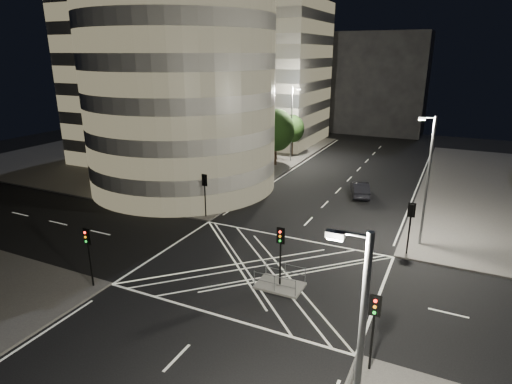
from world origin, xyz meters
The scene contains 23 objects.
ground centered at (0.00, 0.00, 0.00)m, with size 120.00×120.00×0.00m, color black.
sidewalk_far_left centered at (-29.00, 27.00, 0.07)m, with size 42.00×42.00×0.15m, color #504D4B.
central_island centered at (2.00, -1.50, 0.07)m, with size 3.00×2.00×0.15m, color slate.
office_tower_curved centered at (-20.74, 18.74, 12.65)m, with size 30.00×29.00×27.20m.
office_block_rear centered at (-22.00, 42.00, 11.15)m, with size 24.00×16.00×22.00m, color #97958F.
building_far_end centered at (-4.00, 58.00, 9.00)m, with size 18.00×8.00×18.00m, color black.
tree_a centered at (-10.50, 9.00, 4.73)m, with size 4.53×4.53×7.19m.
tree_b centered at (-10.50, 15.00, 5.39)m, with size 4.84×4.84×8.04m.
tree_c centered at (-10.50, 21.00, 4.47)m, with size 4.01×4.01×6.64m.
tree_d centered at (-10.50, 27.00, 4.78)m, with size 4.85×4.85×7.43m.
tree_e centered at (-10.50, 33.00, 4.06)m, with size 3.45×3.45×5.90m.
traffic_signal_fl centered at (-8.80, 6.80, 2.91)m, with size 0.55×0.22×4.00m.
traffic_signal_nl centered at (-8.80, -6.80, 2.91)m, with size 0.55×0.22×4.00m.
traffic_signal_fr centered at (8.80, 6.80, 2.91)m, with size 0.55×0.22×4.00m.
traffic_signal_nr centered at (8.80, -6.80, 2.91)m, with size 0.55×0.22×4.00m.
traffic_signal_island centered at (2.00, -1.50, 2.91)m, with size 0.55×0.22×4.00m.
street_lamp_left_near centered at (-9.44, 12.00, 5.54)m, with size 1.25×0.25×10.00m.
street_lamp_left_far centered at (-9.44, 30.00, 5.54)m, with size 1.25×0.25×10.00m.
street_lamp_right_far centered at (9.44, 9.00, 5.54)m, with size 1.25×0.25×10.00m.
street_lamp_right_near centered at (9.44, -14.00, 5.54)m, with size 1.25×0.25×10.00m.
railing_island_south centered at (2.00, -2.40, 0.70)m, with size 2.80×0.06×1.10m, color slate.
railing_island_north centered at (2.00, -0.60, 0.70)m, with size 2.80×0.06×1.10m, color slate.
sedan centered at (2.51, 19.18, 0.78)m, with size 1.65×4.73×1.56m, color black.
Camera 1 is at (11.17, -24.18, 14.44)m, focal length 30.00 mm.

